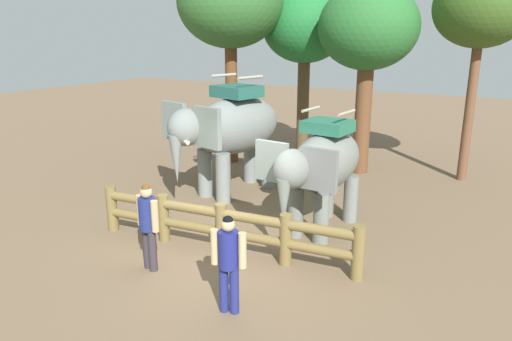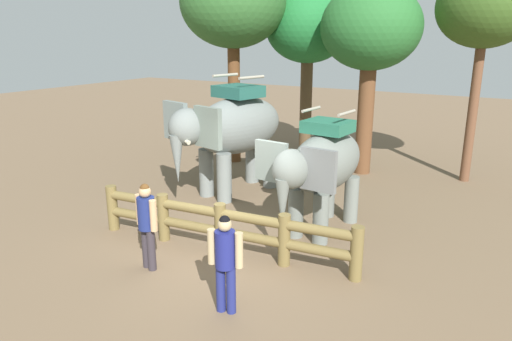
% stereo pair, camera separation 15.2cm
% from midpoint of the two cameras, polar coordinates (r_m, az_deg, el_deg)
% --- Properties ---
extents(ground_plane, '(60.00, 60.00, 0.00)m').
position_cam_midpoint_polar(ground_plane, '(10.07, -4.50, -9.63)').
color(ground_plane, brown).
extents(log_fence, '(5.86, 0.83, 1.05)m').
position_cam_midpoint_polar(log_fence, '(9.80, -4.67, -6.53)').
color(log_fence, brown).
rests_on(log_fence, ground).
extents(elephant_near_left, '(2.47, 3.94, 3.30)m').
position_cam_midpoint_polar(elephant_near_left, '(13.06, -3.41, 5.01)').
color(elephant_near_left, slate).
rests_on(elephant_near_left, ground).
extents(elephant_center, '(1.85, 3.27, 2.79)m').
position_cam_midpoint_polar(elephant_center, '(10.56, 7.52, 0.60)').
color(elephant_center, slate).
rests_on(elephant_center, ground).
extents(tourist_woman_in_black, '(0.59, 0.40, 1.72)m').
position_cam_midpoint_polar(tourist_woman_in_black, '(9.17, -13.33, -5.93)').
color(tourist_woman_in_black, '#342D34').
rests_on(tourist_woman_in_black, ground).
extents(tourist_man_in_blue, '(0.58, 0.39, 1.68)m').
position_cam_midpoint_polar(tourist_man_in_blue, '(7.62, -3.91, -10.41)').
color(tourist_man_in_blue, navy).
rests_on(tourist_man_in_blue, ground).
extents(tree_far_left, '(2.99, 2.99, 5.90)m').
position_cam_midpoint_polar(tree_far_left, '(17.33, 5.66, 16.65)').
color(tree_far_left, brown).
rests_on(tree_far_left, ground).
extents(tree_back_center, '(3.04, 3.04, 5.86)m').
position_cam_midpoint_polar(tree_back_center, '(15.31, 13.06, 16.08)').
color(tree_back_center, brown).
rests_on(tree_back_center, ground).
extents(tree_far_right, '(2.71, 2.71, 6.26)m').
position_cam_midpoint_polar(tree_far_right, '(15.47, 25.30, 17.19)').
color(tree_far_right, brown).
rests_on(tree_far_right, ground).
extents(tree_deep_back, '(3.48, 3.48, 6.85)m').
position_cam_midpoint_polar(tree_deep_back, '(16.39, -3.41, 19.38)').
color(tree_deep_back, brown).
rests_on(tree_deep_back, ground).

